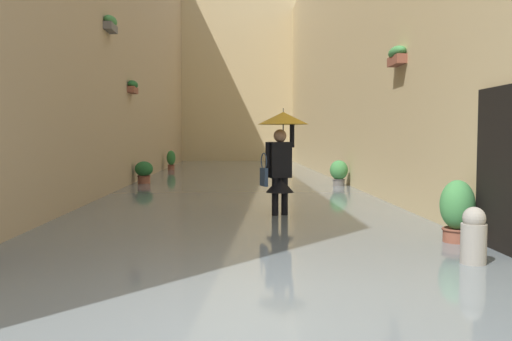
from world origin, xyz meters
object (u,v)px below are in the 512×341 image
at_px(person_wading, 281,146).
at_px(potted_plant_far_left, 339,173).
at_px(potted_plant_far_right, 171,161).
at_px(mooring_bollard, 473,243).
at_px(potted_plant_near_left, 457,214).
at_px(potted_plant_near_right, 144,173).

distance_m(person_wading, potted_plant_far_left, 6.17).
bearing_deg(potted_plant_far_right, mooring_bollard, 107.28).
distance_m(potted_plant_near_left, mooring_bollard, 1.28).
relative_size(person_wading, potted_plant_far_left, 2.30).
distance_m(person_wading, potted_plant_near_right, 7.75).
relative_size(potted_plant_near_right, potted_plant_far_left, 0.92).
xyz_separation_m(person_wading, mooring_bollard, (-1.82, 3.81, -1.01)).
relative_size(potted_plant_far_right, potted_plant_far_left, 1.10).
bearing_deg(potted_plant_far_left, potted_plant_far_right, -53.75).
height_order(potted_plant_far_right, potted_plant_far_left, potted_plant_far_right).
xyz_separation_m(potted_plant_near_left, potted_plant_near_right, (5.72, -9.38, -0.06)).
height_order(person_wading, potted_plant_far_right, person_wading).
bearing_deg(person_wading, potted_plant_far_left, -110.40).
xyz_separation_m(potted_plant_far_right, potted_plant_far_left, (-5.69, 7.76, -0.02)).
distance_m(potted_plant_near_left, potted_plant_far_left, 8.30).
xyz_separation_m(potted_plant_near_left, potted_plant_far_left, (0.01, -8.30, -0.01)).
bearing_deg(potted_plant_far_left, potted_plant_near_right, -10.74).
height_order(potted_plant_near_left, potted_plant_far_right, potted_plant_near_left).
xyz_separation_m(potted_plant_near_right, potted_plant_far_left, (-5.71, 1.08, 0.04)).
bearing_deg(mooring_bollard, potted_plant_far_right, -72.72).
relative_size(potted_plant_far_right, mooring_bollard, 1.23).
xyz_separation_m(potted_plant_near_right, potted_plant_far_right, (-0.03, -6.68, 0.06)).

